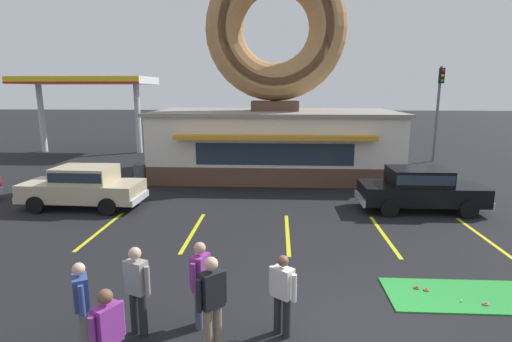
# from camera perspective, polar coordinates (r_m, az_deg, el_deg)

# --- Properties ---
(ground_plane) EXTENTS (160.00, 160.00, 0.00)m
(ground_plane) POSITION_cam_1_polar(r_m,az_deg,el_deg) (8.39, 13.92, -20.87)
(ground_plane) COLOR black
(donut_shop_building) EXTENTS (12.30, 6.75, 10.96)m
(donut_shop_building) POSITION_cam_1_polar(r_m,az_deg,el_deg) (20.90, 2.74, 9.64)
(donut_shop_building) COLOR brown
(donut_shop_building) RESTS_ON ground
(putting_mat) EXTENTS (4.14, 1.48, 0.03)m
(putting_mat) POSITION_cam_1_polar(r_m,az_deg,el_deg) (10.41, 29.63, -15.29)
(putting_mat) COLOR green
(putting_mat) RESTS_ON ground
(mini_donut_near_left) EXTENTS (0.13, 0.13, 0.04)m
(mini_donut_near_left) POSITION_cam_1_polar(r_m,az_deg,el_deg) (10.09, 23.16, -15.32)
(mini_donut_near_left) COLOR #A5724C
(mini_donut_near_left) RESTS_ON putting_mat
(mini_donut_near_right) EXTENTS (0.13, 0.13, 0.04)m
(mini_donut_near_right) POSITION_cam_1_polar(r_m,az_deg,el_deg) (10.04, 29.95, -16.12)
(mini_donut_near_right) COLOR #D8667F
(mini_donut_near_right) RESTS_ON putting_mat
(mini_donut_mid_left) EXTENTS (0.13, 0.13, 0.04)m
(mini_donut_mid_left) POSITION_cam_1_polar(r_m,az_deg,el_deg) (10.10, 21.97, -15.20)
(mini_donut_mid_left) COLOR brown
(mini_donut_mid_left) RESTS_ON putting_mat
(golf_ball) EXTENTS (0.04, 0.04, 0.04)m
(golf_ball) POSITION_cam_1_polar(r_m,az_deg,el_deg) (9.92, 27.29, -16.16)
(golf_ball) COLOR white
(golf_ball) RESTS_ON putting_mat
(car_black) EXTENTS (4.56, 1.99, 1.60)m
(car_black) POSITION_cam_1_polar(r_m,az_deg,el_deg) (16.02, 22.38, -2.21)
(car_black) COLOR black
(car_black) RESTS_ON ground
(car_champagne) EXTENTS (4.61, 2.09, 1.60)m
(car_champagne) POSITION_cam_1_polar(r_m,az_deg,el_deg) (16.54, -23.39, -1.88)
(car_champagne) COLOR #BCAD89
(car_champagne) RESTS_ON ground
(pedestrian_blue_sweater_man) EXTENTS (0.49, 0.42, 1.56)m
(pedestrian_blue_sweater_man) POSITION_cam_1_polar(r_m,az_deg,el_deg) (7.57, 3.81, -16.86)
(pedestrian_blue_sweater_man) COLOR #232328
(pedestrian_blue_sweater_man) RESTS_ON ground
(pedestrian_hooded_kid) EXTENTS (0.47, 0.43, 1.75)m
(pedestrian_hooded_kid) POSITION_cam_1_polar(r_m,az_deg,el_deg) (7.09, -6.30, -17.88)
(pedestrian_hooded_kid) COLOR #7F7056
(pedestrian_hooded_kid) RESTS_ON ground
(pedestrian_leather_jacket_man) EXTENTS (0.39, 0.53, 1.61)m
(pedestrian_leather_jacket_man) POSITION_cam_1_polar(r_m,az_deg,el_deg) (7.77, -23.63, -16.81)
(pedestrian_leather_jacket_man) COLOR slate
(pedestrian_leather_jacket_man) RESTS_ON ground
(pedestrian_clipboard_woman) EXTENTS (0.56, 0.37, 1.71)m
(pedestrian_clipboard_woman) POSITION_cam_1_polar(r_m,az_deg,el_deg) (7.81, -16.64, -15.59)
(pedestrian_clipboard_woman) COLOR #232328
(pedestrian_clipboard_woman) RESTS_ON ground
(pedestrian_beanie_man) EXTENTS (0.35, 0.57, 1.70)m
(pedestrian_beanie_man) POSITION_cam_1_polar(r_m,az_deg,el_deg) (7.83, -7.91, -15.19)
(pedestrian_beanie_man) COLOR #474C66
(pedestrian_beanie_man) RESTS_ON ground
(pedestrian_crossing_woman) EXTENTS (0.40, 0.53, 1.66)m
(pedestrian_crossing_woman) POSITION_cam_1_polar(r_m,az_deg,el_deg) (6.66, -20.34, -21.26)
(pedestrian_crossing_woman) COLOR #232328
(pedestrian_crossing_woman) RESTS_ON ground
(trash_bin) EXTENTS (0.57, 0.57, 0.97)m
(trash_bin) POSITION_cam_1_polar(r_m,az_deg,el_deg) (19.65, -16.24, -0.47)
(trash_bin) COLOR #51565B
(trash_bin) RESTS_ON ground
(traffic_light_pole) EXTENTS (0.28, 0.47, 5.80)m
(traffic_light_pole) POSITION_cam_1_polar(r_m,az_deg,el_deg) (27.02, 24.63, 9.00)
(traffic_light_pole) COLOR #595B60
(traffic_light_pole) RESTS_ON ground
(gas_station_canopy) EXTENTS (9.00, 4.46, 5.30)m
(gas_station_canopy) POSITION_cam_1_polar(r_m,az_deg,el_deg) (30.81, -23.07, 11.47)
(gas_station_canopy) COLOR silver
(gas_station_canopy) RESTS_ON ground
(parking_stripe_far_left) EXTENTS (0.12, 3.60, 0.01)m
(parking_stripe_far_left) POSITION_cam_1_polar(r_m,az_deg,el_deg) (13.95, -21.21, -7.84)
(parking_stripe_far_left) COLOR yellow
(parking_stripe_far_left) RESTS_ON ground
(parking_stripe_left) EXTENTS (0.12, 3.60, 0.01)m
(parking_stripe_left) POSITION_cam_1_polar(r_m,az_deg,el_deg) (13.02, -8.95, -8.54)
(parking_stripe_left) COLOR yellow
(parking_stripe_left) RESTS_ON ground
(parking_stripe_mid_left) EXTENTS (0.12, 3.60, 0.01)m
(parking_stripe_mid_left) POSITION_cam_1_polar(r_m,az_deg,el_deg) (12.75, 4.52, -8.87)
(parking_stripe_mid_left) COLOR yellow
(parking_stripe_mid_left) RESTS_ON ground
(parking_stripe_centre) EXTENTS (0.12, 3.60, 0.01)m
(parking_stripe_centre) POSITION_cam_1_polar(r_m,az_deg,el_deg) (13.18, 17.83, -8.73)
(parking_stripe_centre) COLOR yellow
(parking_stripe_centre) RESTS_ON ground
(parking_stripe_mid_right) EXTENTS (0.12, 3.60, 0.01)m
(parking_stripe_mid_right) POSITION_cam_1_polar(r_m,az_deg,el_deg) (14.24, 29.70, -8.21)
(parking_stripe_mid_right) COLOR yellow
(parking_stripe_mid_right) RESTS_ON ground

